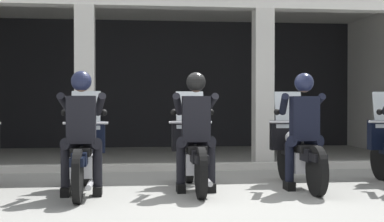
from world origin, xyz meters
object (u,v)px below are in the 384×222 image
Objects in this scene: police_officer_center at (196,121)px; motorcycle_right at (297,151)px; police_officer_right at (304,121)px; police_officer_left at (81,122)px; motorcycle_center at (193,152)px; motorcycle_left at (84,154)px.

motorcycle_right is at bearing 20.02° from police_officer_center.
motorcycle_right is 0.52m from police_officer_right.
motorcycle_center is (1.48, 0.42, -0.44)m from police_officer_left.
police_officer_center is at bearing 12.76° from police_officer_left.
police_officer_left is at bearing -166.09° from police_officer_center.
police_officer_center reaches higher than motorcycle_left.
motorcycle_center is 0.52m from police_officer_center.
motorcycle_right is at bearing 10.40° from motorcycle_left.
motorcycle_left is 1.00× the size of motorcycle_center.
motorcycle_center is at bearing 23.35° from police_officer_left.
police_officer_right reaches higher than motorcycle_right.
motorcycle_center is 1.56m from police_officer_right.
motorcycle_left is 0.52m from police_officer_left.
police_officer_center is at bearing -81.81° from motorcycle_center.
police_officer_left and police_officer_center have the same top height.
motorcycle_center is at bearing 98.19° from police_officer_center.
police_officer_right is at bearing -78.89° from motorcycle_right.
motorcycle_center is 1.29× the size of police_officer_right.
police_officer_center is at bearing -157.06° from motorcycle_right.
motorcycle_left is at bearing -166.09° from motorcycle_center.
police_officer_left reaches higher than motorcycle_right.
police_officer_right is (1.47, -0.26, 0.44)m from motorcycle_center.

